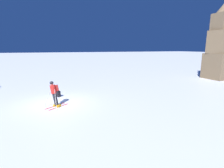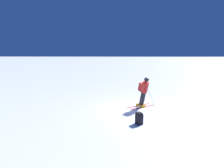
{
  "view_description": "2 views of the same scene",
  "coord_description": "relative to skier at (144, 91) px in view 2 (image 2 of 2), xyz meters",
  "views": [
    {
      "loc": [
        12.6,
        -0.73,
        3.93
      ],
      "look_at": [
        -0.52,
        4.51,
        1.0
      ],
      "focal_mm": 28.0,
      "sensor_mm": 36.0,
      "label": 1
    },
    {
      "loc": [
        -8.94,
        1.06,
        2.97
      ],
      "look_at": [
        0.72,
        1.63,
        1.27
      ],
      "focal_mm": 28.0,
      "sensor_mm": 36.0,
      "label": 2
    }
  ],
  "objects": [
    {
      "name": "skier",
      "position": [
        0.0,
        0.0,
        0.0
      ],
      "size": [
        1.5,
        1.63,
        1.75
      ],
      "rotation": [
        0.0,
        0.0,
        0.61
      ],
      "color": "red",
      "rests_on": "ground"
    },
    {
      "name": "ground_plane",
      "position": [
        -0.42,
        0.12,
        -0.96
      ],
      "size": [
        300.0,
        300.0,
        0.0
      ],
      "primitive_type": "plane",
      "color": "white"
    },
    {
      "name": "spare_backpack",
      "position": [
        -2.26,
        0.44,
        -0.72
      ],
      "size": [
        0.37,
        0.34,
        0.5
      ],
      "rotation": [
        0.0,
        0.0,
        0.55
      ],
      "color": "black",
      "rests_on": "ground"
    }
  ]
}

